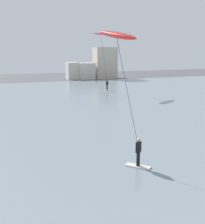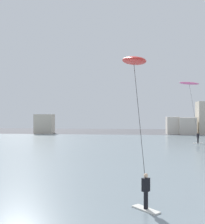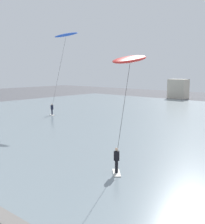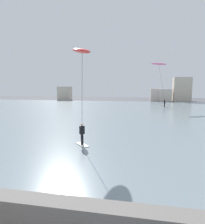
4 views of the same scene
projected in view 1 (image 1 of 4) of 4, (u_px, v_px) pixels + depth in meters
name	position (u px, v px, depth m)	size (l,w,h in m)	color
water_bay	(57.00, 107.00, 31.81)	(84.00, 52.00, 0.10)	gray
far_shore_buildings	(68.00, 67.00, 61.52)	(40.68, 4.64, 7.08)	beige
kitesurfer_pink	(102.00, 38.00, 41.36)	(4.05, 3.11, 8.90)	silver
kitesurfer_red	(118.00, 43.00, 15.46)	(1.93, 4.63, 7.62)	silver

